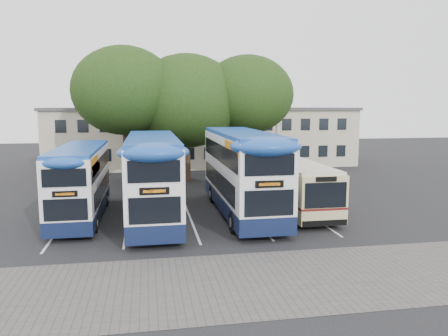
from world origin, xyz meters
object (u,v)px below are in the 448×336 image
tree_right (247,95)px  bus_dd_left (81,179)px  lamp_post (277,120)px  tree_mid (187,101)px  bus_dd_mid (153,174)px  bus_single (293,182)px  bus_dd_right (242,169)px  tree_left (124,91)px

tree_right → bus_dd_left: bearing=-138.1°
lamp_post → tree_mid: size_ratio=0.85×
tree_mid → bus_dd_left: tree_mid is taller
bus_dd_mid → bus_single: 8.70m
bus_dd_right → bus_single: 3.57m
bus_dd_right → tree_mid: bearing=99.8°
bus_dd_mid → bus_single: (8.58, 1.08, -0.90)m
tree_mid → tree_right: size_ratio=1.00×
tree_mid → bus_dd_right: (2.10, -12.12, -4.09)m
tree_mid → bus_dd_right: 12.96m
lamp_post → tree_mid: bearing=-162.2°
tree_right → bus_dd_mid: 15.37m
tree_mid → bus_dd_mid: bearing=-103.9°
bus_dd_left → bus_dd_mid: bus_dd_mid is taller
tree_mid → bus_dd_right: tree_mid is taller
bus_single → bus_dd_mid: bearing=-172.8°
bus_dd_left → bus_dd_right: bearing=-4.2°
tree_left → tree_mid: 5.19m
bus_dd_right → bus_dd_mid: bearing=-175.2°
tree_right → tree_mid: bearing=175.0°
lamp_post → tree_mid: (-8.70, -2.80, 1.70)m
bus_dd_left → bus_dd_right: bus_dd_right is taller
tree_mid → lamp_post: bearing=17.8°
lamp_post → bus_dd_right: 16.48m
tree_left → bus_dd_mid: (1.95, -11.76, -4.98)m
bus_dd_right → bus_single: bus_dd_right is taller
lamp_post → bus_dd_right: size_ratio=0.77×
lamp_post → tree_right: tree_right is taller
bus_dd_left → bus_single: bearing=-0.2°
tree_left → tree_right: (10.16, 0.34, -0.27)m
tree_right → tree_left: bearing=-178.1°
lamp_post → bus_dd_left: size_ratio=0.92×
bus_dd_left → bus_single: bus_dd_left is taller
tree_left → bus_single: (10.53, -10.68, -5.87)m
tree_mid → bus_dd_left: size_ratio=1.08×
tree_right → bus_dd_right: 12.90m
tree_left → bus_dd_mid: bearing=-80.6°
tree_left → bus_dd_right: (7.16, -11.32, -4.88)m
bus_dd_mid → bus_dd_right: size_ratio=0.96×
lamp_post → bus_dd_right: lamp_post is taller
bus_dd_mid → bus_single: size_ratio=1.12×
bus_dd_left → bus_single: size_ratio=0.98×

